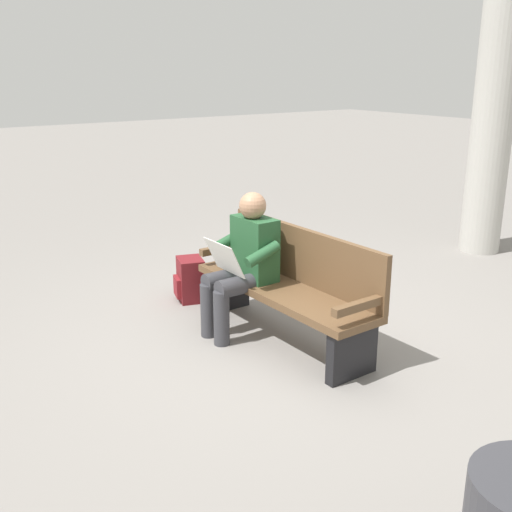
% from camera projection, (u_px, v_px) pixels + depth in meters
% --- Properties ---
extents(ground_plane, '(40.00, 40.00, 0.00)m').
position_uv_depth(ground_plane, '(282.00, 339.00, 5.02)').
color(ground_plane, gray).
extents(bench_near, '(1.80, 0.50, 0.90)m').
position_uv_depth(bench_near, '(289.00, 284.00, 4.92)').
color(bench_near, brown).
rests_on(bench_near, ground).
extents(person_seated, '(0.57, 0.58, 1.18)m').
position_uv_depth(person_seated, '(244.00, 260.00, 4.98)').
color(person_seated, '#23512D').
rests_on(person_seated, ground).
extents(backpack, '(0.34, 0.33, 0.41)m').
position_uv_depth(backpack, '(190.00, 280.00, 5.80)').
color(backpack, maroon).
rests_on(backpack, ground).
extents(support_pillar, '(0.47, 0.47, 4.15)m').
position_uv_depth(support_pillar, '(498.00, 72.00, 6.83)').
color(support_pillar, '#B2AFA8').
rests_on(support_pillar, ground).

